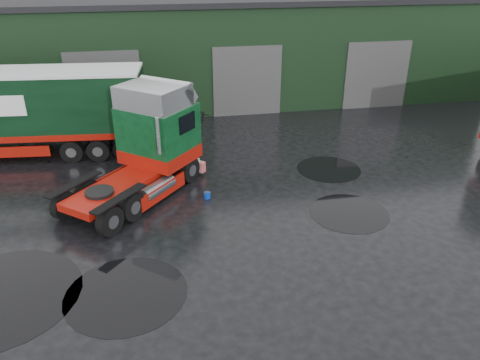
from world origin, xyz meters
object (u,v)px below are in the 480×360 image
warehouse (230,42)px  wash_bucket (207,195)px  tree_back_a (115,4)px  tree_back_b (300,13)px  trailer_left (1,114)px  hero_tractor (127,149)px

warehouse → wash_bucket: 16.68m
tree_back_a → tree_back_b: size_ratio=1.27×
warehouse → trailer_left: size_ratio=2.47×
warehouse → trailer_left: 15.94m
warehouse → wash_bucket: (-3.59, -16.01, -3.03)m
tree_back_b → hero_tractor: bearing=-119.6°
wash_bucket → hero_tractor: bearing=170.1°
hero_tractor → trailer_left: 8.04m
wash_bucket → tree_back_b: bearing=66.0°
hero_tractor → tree_back_a: size_ratio=0.72×
trailer_left → warehouse: bearing=-45.9°
trailer_left → tree_back_b: size_ratio=1.75×
warehouse → tree_back_a: tree_back_a is taller
warehouse → wash_bucket: size_ratio=118.96×
trailer_left → tree_back_a: bearing=-7.2°
warehouse → tree_back_a: size_ratio=3.41×
hero_tractor → wash_bucket: (2.91, -0.51, -1.98)m
tree_back_a → wash_bucket: bearing=-80.4°
trailer_left → hero_tractor: bearing=-128.1°
hero_tractor → wash_bucket: bearing=29.9°
wash_bucket → tree_back_b: tree_back_b is taller
warehouse → trailer_left: warehouse is taller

